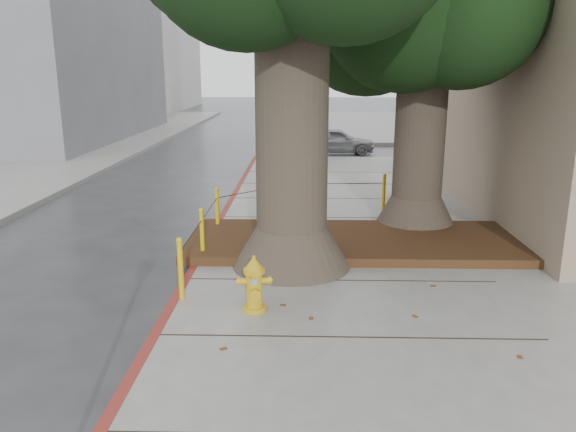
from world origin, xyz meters
The scene contains 11 objects.
ground centered at (0.00, 0.00, 0.00)m, with size 140.00×140.00×0.00m, color #28282B.
sidewalk_far centered at (6.00, 30.00, 0.07)m, with size 16.00×20.00×0.15m, color slate.
curb_red centered at (-2.00, 2.50, 0.07)m, with size 0.14×26.00×0.16m, color maroon.
planter_bed centered at (0.90, 3.90, 0.23)m, with size 6.40×2.60×0.16m, color black.
building_far_grey centered at (-15.00, 22.00, 6.00)m, with size 12.00×16.00×12.00m, color slate.
building_far_white centered at (-17.00, 45.00, 7.50)m, with size 12.00×18.00×15.00m, color silver.
bollard_ring centered at (-0.87, 4.38, 0.66)m, with size 3.79×5.39×0.95m.
fire_hydrant centered at (-0.78, 0.79, 0.54)m, with size 0.43×0.40×0.81m.
car_silver centered at (1.24, 17.29, 0.56)m, with size 1.32×3.27×1.11m, color #9C9CA1.
car_red centered at (8.67, 18.79, 0.53)m, with size 1.12×3.22×1.06m, color maroon.
car_dark centered at (-11.83, 18.42, 0.55)m, with size 1.54×3.78×1.10m, color black.
Camera 1 is at (-0.10, -6.53, 3.43)m, focal length 35.00 mm.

